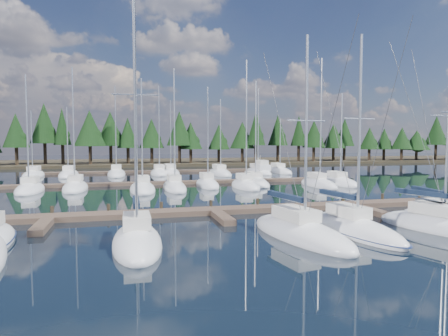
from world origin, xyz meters
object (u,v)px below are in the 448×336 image
object	(u,v)px
main_dock	(216,212)
front_sailboat_4	(352,229)
front_sailboat_6	(440,223)
motor_yacht_right	(261,171)
front_sailboat_5	(441,226)
front_sailboat_2	(137,241)
front_sailboat_3	(300,233)

from	to	relation	value
main_dock	front_sailboat_4	size ratio (longest dim) A/B	3.46
front_sailboat_6	motor_yacht_right	world-z (taller)	front_sailboat_6
front_sailboat_5	motor_yacht_right	size ratio (longest dim) A/B	1.70
front_sailboat_4	front_sailboat_5	size ratio (longest dim) A/B	0.94
main_dock	front_sailboat_2	world-z (taller)	front_sailboat_2
front_sailboat_2	motor_yacht_right	size ratio (longest dim) A/B	1.84
front_sailboat_4	front_sailboat_5	distance (m)	5.96
front_sailboat_4	front_sailboat_2	bearing A→B (deg)	179.48
front_sailboat_4	front_sailboat_6	world-z (taller)	front_sailboat_6
main_dock	front_sailboat_5	world-z (taller)	front_sailboat_5
front_sailboat_4	motor_yacht_right	world-z (taller)	front_sailboat_4
front_sailboat_3	front_sailboat_6	world-z (taller)	front_sailboat_6
front_sailboat_3	front_sailboat_4	xyz separation A→B (m)	(3.56, 0.12, 0.01)
main_dock	front_sailboat_5	xyz separation A→B (m)	(12.65, -8.90, 0.08)
front_sailboat_6	motor_yacht_right	bearing A→B (deg)	86.05
front_sailboat_3	motor_yacht_right	world-z (taller)	front_sailboat_3
front_sailboat_2	front_sailboat_3	size ratio (longest dim) A/B	1.18
front_sailboat_3	motor_yacht_right	xyz separation A→B (m)	(13.27, 43.72, 0.17)
front_sailboat_4	front_sailboat_5	world-z (taller)	front_sailboat_5
front_sailboat_3	front_sailboat_5	xyz separation A→B (m)	(9.48, -0.59, 0.01)
front_sailboat_6	motor_yacht_right	xyz separation A→B (m)	(2.99, 43.33, 0.16)
main_dock	motor_yacht_right	bearing A→B (deg)	65.10
main_dock	front_sailboat_4	world-z (taller)	front_sailboat_4
front_sailboat_2	front_sailboat_5	size ratio (longest dim) A/B	1.09
front_sailboat_5	front_sailboat_3	bearing A→B (deg)	176.44
front_sailboat_2	front_sailboat_4	world-z (taller)	front_sailboat_2
front_sailboat_2	front_sailboat_6	xyz separation A→B (m)	(19.67, 0.14, -0.02)
main_dock	front_sailboat_4	distance (m)	10.60
front_sailboat_3	front_sailboat_4	bearing A→B (deg)	1.96
front_sailboat_2	motor_yacht_right	xyz separation A→B (m)	(22.66, 43.48, 0.14)
front_sailboat_5	front_sailboat_6	world-z (taller)	front_sailboat_5
front_sailboat_6	motor_yacht_right	distance (m)	43.44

